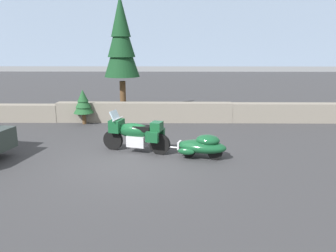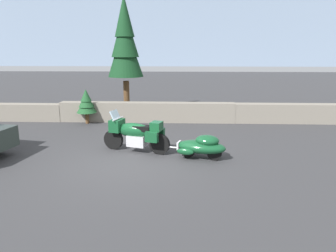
# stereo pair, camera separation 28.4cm
# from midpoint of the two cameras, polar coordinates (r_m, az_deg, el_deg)

# --- Properties ---
(ground_plane) EXTENTS (80.00, 80.00, 0.00)m
(ground_plane) POSITION_cam_midpoint_polar(r_m,az_deg,el_deg) (9.70, -7.80, -6.33)
(ground_plane) COLOR #38383A
(stone_guard_wall) EXTENTS (24.00, 0.63, 0.90)m
(stone_guard_wall) POSITION_cam_midpoint_polar(r_m,az_deg,el_deg) (14.79, -3.37, 2.38)
(stone_guard_wall) COLOR gray
(stone_guard_wall) RESTS_ON ground
(distant_ridgeline) EXTENTS (240.00, 80.00, 16.00)m
(distant_ridgeline) POSITION_cam_midpoint_polar(r_m,az_deg,el_deg) (104.59, 0.02, 16.04)
(distant_ridgeline) COLOR #7F93AD
(distant_ridgeline) RESTS_ON ground
(touring_motorcycle) EXTENTS (2.25, 1.14, 1.33)m
(touring_motorcycle) POSITION_cam_midpoint_polar(r_m,az_deg,el_deg) (10.43, -6.56, -1.31)
(touring_motorcycle) COLOR black
(touring_motorcycle) RESTS_ON ground
(car_shaped_trailer) EXTENTS (2.21, 1.11, 0.76)m
(car_shaped_trailer) POSITION_cam_midpoint_polar(r_m,az_deg,el_deg) (9.82, 5.26, -3.49)
(car_shaped_trailer) COLOR black
(car_shaped_trailer) RESTS_ON ground
(pine_tree_tall) EXTENTS (1.77, 1.77, 5.88)m
(pine_tree_tall) POSITION_cam_midpoint_polar(r_m,az_deg,el_deg) (16.56, -8.83, 14.74)
(pine_tree_tall) COLOR brown
(pine_tree_tall) RESTS_ON ground
(pine_sapling_near) EXTENTS (0.88, 0.88, 1.55)m
(pine_sapling_near) POSITION_cam_midpoint_polar(r_m,az_deg,el_deg) (14.77, -15.38, 4.03)
(pine_sapling_near) COLOR brown
(pine_sapling_near) RESTS_ON ground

